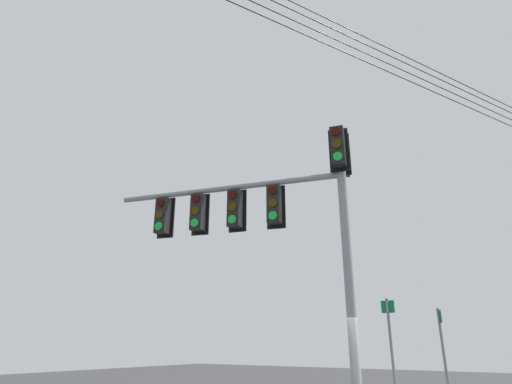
# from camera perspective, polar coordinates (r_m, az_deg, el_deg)

# --- Properties ---
(signal_mast_assembly) EXTENTS (5.73, 1.99, 6.64)m
(signal_mast_assembly) POSITION_cam_1_polar(r_m,az_deg,el_deg) (9.75, 2.30, -2.92)
(signal_mast_assembly) COLOR gray
(signal_mast_assembly) RESTS_ON ground
(route_sign_primary) EXTENTS (0.33, 0.10, 3.10)m
(route_sign_primary) POSITION_cam_1_polar(r_m,az_deg,el_deg) (11.63, 17.76, -19.77)
(route_sign_primary) COLOR slate
(route_sign_primary) RESTS_ON ground
(route_sign_secondary) EXTENTS (0.14, 0.38, 2.90)m
(route_sign_secondary) POSITION_cam_1_polar(r_m,az_deg,el_deg) (12.70, 23.92, -19.29)
(route_sign_secondary) COLOR slate
(route_sign_secondary) RESTS_ON ground
(overhead_wire_span) EXTENTS (11.11, 22.82, 0.90)m
(overhead_wire_span) POSITION_cam_1_polar(r_m,az_deg,el_deg) (11.14, 5.15, 22.43)
(overhead_wire_span) COLOR black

